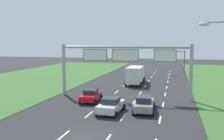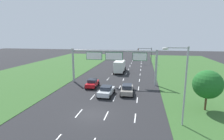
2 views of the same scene
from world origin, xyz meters
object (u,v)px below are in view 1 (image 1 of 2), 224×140
object	(u,v)px
car_near_red	(111,105)
box_truck	(136,75)
car_lead_silver	(91,96)
sign_gantry	(124,60)
traffic_light_mast	(176,58)
car_mid_lane	(144,104)

from	to	relation	value
car_near_red	box_truck	world-z (taller)	box_truck
car_lead_silver	sign_gantry	bearing A→B (deg)	40.52
sign_gantry	traffic_light_mast	bearing A→B (deg)	76.58
traffic_light_mast	car_lead_silver	bearing A→B (deg)	-108.08
car_mid_lane	sign_gantry	xyz separation A→B (m)	(-3.37, 5.97, 4.16)
sign_gantry	car_near_red	bearing A→B (deg)	-88.83
car_near_red	traffic_light_mast	world-z (taller)	traffic_light_mast
car_near_red	sign_gantry	bearing A→B (deg)	94.20
car_lead_silver	traffic_light_mast	world-z (taller)	traffic_light_mast
sign_gantry	traffic_light_mast	distance (m)	28.06
car_lead_silver	sign_gantry	distance (m)	6.30
car_mid_lane	traffic_light_mast	world-z (taller)	traffic_light_mast
car_lead_silver	box_truck	bearing A→B (deg)	75.10
car_near_red	traffic_light_mast	size ratio (longest dim) A/B	0.76
traffic_light_mast	car_mid_lane	bearing A→B (deg)	-95.39
car_lead_silver	car_mid_lane	world-z (taller)	car_mid_lane
sign_gantry	traffic_light_mast	xyz separation A→B (m)	(6.51, 27.27, -1.10)
traffic_light_mast	car_near_red	bearing A→B (deg)	-100.39
sign_gantry	box_truck	bearing A→B (deg)	91.16
car_lead_silver	traffic_light_mast	bearing A→B (deg)	69.55
car_near_red	car_mid_lane	xyz separation A→B (m)	(3.22, 1.41, 0.01)
car_lead_silver	sign_gantry	xyz separation A→B (m)	(3.44, 3.20, 4.20)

